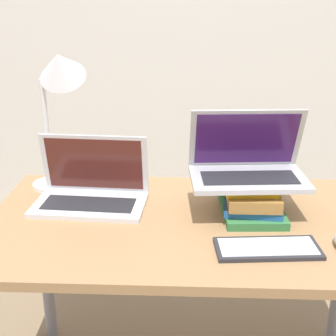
% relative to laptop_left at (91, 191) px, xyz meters
% --- Properties ---
extents(wall_back, '(8.00, 0.05, 2.70)m').
position_rel_laptop_left_xyz_m(wall_back, '(0.36, 1.42, 0.57)').
color(wall_back, silver).
rests_on(wall_back, ground_plane).
extents(desk, '(1.35, 0.73, 0.74)m').
position_rel_laptop_left_xyz_m(desk, '(0.36, -0.11, -0.13)').
color(desk, '#9E754C').
rests_on(desk, ground_plane).
extents(laptop_left, '(0.39, 0.25, 0.23)m').
position_rel_laptop_left_xyz_m(laptop_left, '(0.00, 0.00, 0.00)').
color(laptop_left, silver).
rests_on(laptop_left, desk).
extents(book_stack, '(0.21, 0.28, 0.12)m').
position_rel_laptop_left_xyz_m(book_stack, '(0.55, -0.05, 0.01)').
color(book_stack, '#33753D').
rests_on(book_stack, desk).
extents(laptop_on_books, '(0.39, 0.26, 0.23)m').
position_rel_laptop_left_xyz_m(laptop_on_books, '(0.53, -0.04, 0.12)').
color(laptop_on_books, '#B2B2B7').
rests_on(laptop_on_books, book_stack).
extents(wireless_keyboard, '(0.31, 0.15, 0.01)m').
position_rel_laptop_left_xyz_m(wireless_keyboard, '(0.57, -0.30, -0.04)').
color(wireless_keyboard, '#28282D').
rests_on(wireless_keyboard, desk).
extents(desk_lamp, '(0.23, 0.20, 0.55)m').
position_rel_laptop_left_xyz_m(desk_lamp, '(-0.11, 0.11, 0.36)').
color(desk_lamp, white).
rests_on(desk_lamp, desk).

